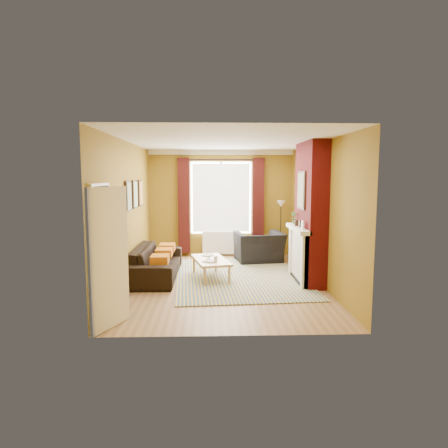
{
  "coord_description": "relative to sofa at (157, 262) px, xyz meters",
  "views": [
    {
      "loc": [
        -0.26,
        -7.88,
        2.14
      ],
      "look_at": [
        0.0,
        0.25,
        1.15
      ],
      "focal_mm": 32.0,
      "sensor_mm": 36.0,
      "label": 1
    }
  ],
  "objects": [
    {
      "name": "striped_rug",
      "position": [
        1.74,
        -0.07,
        -0.32
      ],
      "size": [
        2.88,
        3.82,
        0.02
      ],
      "rotation": [
        0.0,
        0.0,
        0.07
      ],
      "color": "#345B91",
      "rests_on": "ground"
    },
    {
      "name": "floor_lamp",
      "position": [
        2.97,
        1.99,
        0.85
      ],
      "size": [
        0.26,
        0.26,
        1.49
      ],
      "rotation": [
        0.0,
        0.0,
        0.22
      ],
      "color": "black",
      "rests_on": "ground"
    },
    {
      "name": "room_walls",
      "position": [
        2.05,
        -0.14,
        1.05
      ],
      "size": [
        3.82,
        5.54,
        2.83
      ],
      "color": "olive",
      "rests_on": "ground"
    },
    {
      "name": "sofa",
      "position": [
        0.0,
        0.0,
        0.0
      ],
      "size": [
        0.9,
        2.26,
        0.66
      ],
      "primitive_type": "imported",
      "rotation": [
        0.0,
        0.0,
        1.56
      ],
      "color": "black",
      "rests_on": "ground"
    },
    {
      "name": "book_b",
      "position": [
        1.0,
        0.26,
        0.09
      ],
      "size": [
        0.27,
        0.3,
        0.02
      ],
      "primitive_type": "imported",
      "rotation": [
        0.0,
        0.0,
        -0.39
      ],
      "color": "#999999",
      "rests_on": "coffee_table"
    },
    {
      "name": "wicker_stool",
      "position": [
        2.0,
        1.51,
        -0.14
      ],
      "size": [
        0.38,
        0.38,
        0.39
      ],
      "rotation": [
        0.0,
        0.0,
        -0.27
      ],
      "color": "olive",
      "rests_on": "ground"
    },
    {
      "name": "ground",
      "position": [
        1.42,
        -0.41,
        -0.33
      ],
      "size": [
        5.5,
        5.5,
        0.0
      ],
      "primitive_type": "plane",
      "color": "olive",
      "rests_on": "ground"
    },
    {
      "name": "tv_remote",
      "position": [
        1.09,
        -0.16,
        0.1
      ],
      "size": [
        0.07,
        0.18,
        0.02
      ],
      "rotation": [
        0.0,
        0.0,
        -0.11
      ],
      "color": "#242427",
      "rests_on": "coffee_table"
    },
    {
      "name": "coffee_table",
      "position": [
        1.14,
        -0.14,
        0.04
      ],
      "size": [
        0.89,
        1.35,
        0.41
      ],
      "rotation": [
        0.0,
        0.0,
        0.23
      ],
      "color": "tan",
      "rests_on": "ground"
    },
    {
      "name": "book_a",
      "position": [
        1.06,
        -0.49,
        0.1
      ],
      "size": [
        0.31,
        0.3,
        0.02
      ],
      "primitive_type": "imported",
      "rotation": [
        0.0,
        0.0,
        0.83
      ],
      "color": "#999999",
      "rests_on": "coffee_table"
    },
    {
      "name": "armchair",
      "position": [
        2.35,
        1.46,
        0.04
      ],
      "size": [
        1.28,
        1.16,
        0.74
      ],
      "primitive_type": "imported",
      "rotation": [
        0.0,
        0.0,
        3.29
      ],
      "color": "black",
      "rests_on": "ground"
    },
    {
      "name": "mug",
      "position": [
        1.25,
        -0.33,
        0.13
      ],
      "size": [
        0.1,
        0.1,
        0.09
      ],
      "primitive_type": "imported",
      "rotation": [
        0.0,
        0.0,
        -0.05
      ],
      "color": "#999999",
      "rests_on": "coffee_table"
    }
  ]
}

